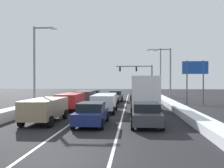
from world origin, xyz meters
name	(u,v)px	position (x,y,z in m)	size (l,w,h in m)	color
ground_plane	(108,109)	(0.00, 16.60, 0.00)	(120.00, 120.00, 0.00)	black
lane_stripe_between_right_lane_and_center_lane	(125,105)	(1.70, 20.75, 0.00)	(0.14, 45.65, 0.01)	silver
lane_stripe_between_center_lane_and_left_lane	(98,105)	(-1.70, 20.75, 0.00)	(0.14, 45.65, 0.01)	silver
snow_bank_right_shoulder	(169,103)	(7.00, 20.75, 0.27)	(1.35, 45.65, 0.55)	white
snow_bank_left_shoulder	(56,101)	(-7.00, 20.75, 0.38)	(1.25, 45.65, 0.75)	white
sedan_charcoal_right_lane_nearest	(146,114)	(3.42, 7.16, 0.76)	(2.00, 4.50, 1.51)	#38383D
box_truck_right_lane_second	(144,92)	(3.64, 14.12, 1.90)	(2.53, 7.20, 3.36)	#1E5633
sedan_black_right_lane_third	(140,98)	(3.44, 21.55, 0.76)	(2.00, 4.50, 1.51)	black
sedan_maroon_right_lane_fourth	(137,95)	(3.23, 27.32, 0.76)	(2.00, 4.50, 1.51)	maroon
sedan_navy_center_lane_nearest	(92,114)	(-0.20, 7.10, 0.76)	(2.00, 4.50, 1.51)	navy
suv_white_center_lane_second	(104,101)	(-0.07, 13.54, 1.02)	(2.16, 4.90, 1.67)	silver
sedan_silver_center_lane_third	(110,99)	(-0.22, 20.35, 0.76)	(2.00, 4.50, 1.51)	#B7BABF
sedan_gray_center_lane_fourth	(116,96)	(0.14, 25.88, 0.76)	(2.00, 4.50, 1.51)	slate
suv_tan_left_lane_nearest	(45,108)	(-3.61, 7.72, 1.02)	(2.16, 4.90, 1.67)	#937F60
suv_red_left_lane_second	(71,100)	(-3.59, 14.78, 1.02)	(2.16, 4.90, 1.67)	maroon
suv_charcoal_left_lane_third	(85,96)	(-3.37, 21.25, 1.02)	(2.16, 4.90, 1.67)	#38383D
sedan_green_left_lane_fourth	(94,95)	(-3.38, 27.85, 0.76)	(2.00, 4.50, 1.51)	#1E5633
traffic_light_gantry	(141,73)	(4.27, 41.49, 4.50)	(7.54, 0.47, 6.20)	slate
street_lamp_right_near	(168,69)	(7.70, 26.98, 4.63)	(2.66, 0.36, 7.67)	gray
street_lamp_right_mid	(159,68)	(7.28, 35.28, 5.20)	(2.66, 0.36, 8.75)	gray
street_lamp_left_mid	(37,60)	(-7.79, 16.73, 5.24)	(2.66, 0.36, 8.84)	gray
roadside_sign_right	(195,72)	(10.37, 22.13, 4.02)	(3.20, 0.16, 5.50)	#59595B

